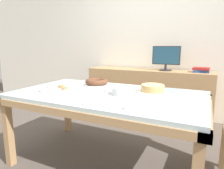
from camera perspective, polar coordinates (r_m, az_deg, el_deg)
name	(u,v)px	position (r m, az deg, el deg)	size (l,w,h in m)	color
ground_plane	(107,162)	(2.25, -1.36, -21.19)	(12.00, 12.00, 0.00)	#564C44
wall_back	(154,40)	(3.57, 11.87, 12.30)	(8.00, 0.10, 2.60)	silver
dining_table	(107,100)	(1.98, -1.45, -4.56)	(1.87, 1.06, 0.75)	silver
sideboard	(147,94)	(3.38, 10.04, -2.76)	(1.99, 0.44, 0.82)	tan
computer_monitor	(166,58)	(3.22, 15.17, 7.21)	(0.42, 0.20, 0.38)	#262628
book_stack	(201,70)	(3.18, 24.10, 3.86)	(0.23, 0.19, 0.07)	#23478C
cake_chocolate_round	(153,89)	(2.01, 11.53, -1.25)	(0.31, 0.31, 0.08)	white
cake_golden_bundt	(97,82)	(2.34, -4.42, 0.63)	(0.30, 0.30, 0.07)	white
pastry_platter	(57,89)	(2.17, -15.47, -1.17)	(0.37, 0.37, 0.04)	white
plate_stack	(123,91)	(1.89, 3.17, -1.85)	(0.21, 0.21, 0.07)	white
tealight_centre	(85,104)	(1.57, -7.80, -5.51)	(0.04, 0.04, 0.04)	silver
tealight_near_cakes	(106,91)	(2.01, -1.70, -1.78)	(0.04, 0.04, 0.04)	silver
tealight_left_edge	(126,108)	(1.45, 3.95, -6.75)	(0.04, 0.04, 0.04)	silver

